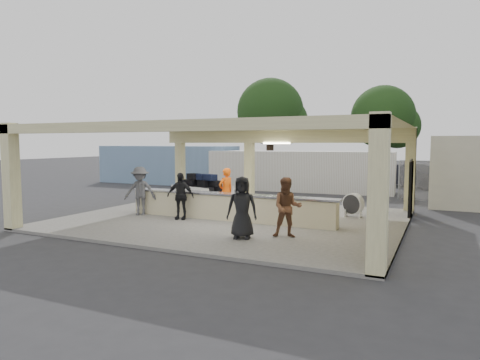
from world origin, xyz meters
The scene contains 15 objects.
ground centered at (0.00, 0.00, 0.00)m, with size 120.00×120.00×0.00m, color #2A2A2C.
pavilion centered at (0.21, 0.66, 1.35)m, with size 12.01×10.00×3.55m.
baggage_counter centered at (0.00, -0.50, 0.59)m, with size 8.20×0.58×0.98m.
luggage_cart centered at (-2.56, 2.02, 0.90)m, with size 2.81×2.22×1.44m.
drum_fan centered at (4.00, 2.11, 0.58)m, with size 0.85×0.55×0.90m.
baggage_handler centered at (-0.59, 0.50, 1.01)m, with size 0.67×0.37×1.83m, color #FF5C0D.
passenger_a centered at (2.90, -2.29, 1.00)m, with size 0.87×0.38×1.79m, color brown.
passenger_b centered at (-1.64, -1.12, 0.96)m, with size 1.01×0.37×1.72m, color black.
passenger_c centered at (-3.56, -1.00, 1.04)m, with size 1.21×0.43×1.88m, color #4D4D52.
passenger_d centered at (1.74, -2.97, 1.01)m, with size 0.89×0.37×1.83m, color black.
car_dark centered at (5.52, 15.34, 0.76)m, with size 1.60×4.54×1.51m, color black.
container_white centered at (-0.87, 10.65, 1.20)m, with size 11.05×2.21×2.39m, color white.
container_blue centered at (-10.76, 11.02, 1.34)m, with size 10.29×2.47×2.67m, color #7C9BC7.
tree_left centered at (-7.68, 24.16, 5.59)m, with size 6.60×6.30×9.00m.
tree_mid centered at (2.32, 26.16, 4.96)m, with size 6.00×5.60×8.00m.
Camera 1 is at (7.02, -14.21, 2.91)m, focal length 32.00 mm.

